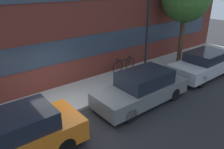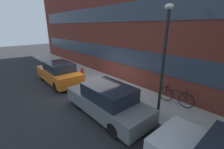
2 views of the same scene
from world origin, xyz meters
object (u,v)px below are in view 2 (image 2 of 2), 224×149
Objects in this scene: bicycle at (176,96)px; lamp_post at (164,53)px; parked_car_grey at (107,100)px; fire_hydrant at (82,72)px; parked_car_orange at (59,73)px.

lamp_post reaches higher than bicycle.
lamp_post is at bearing 87.60° from bicycle.
parked_car_grey is 3.08m from lamp_post.
bicycle reaches higher than fire_hydrant.
parked_car_orange reaches higher than fire_hydrant.
parked_car_grey is at bearing -139.32° from lamp_post.
parked_car_grey is 5.62× the size of fire_hydrant.
parked_car_grey is 0.97× the size of lamp_post.
bicycle is at bearing -156.45° from parked_car_orange.
fire_hydrant is (-4.91, 1.64, -0.20)m from parked_car_grey.
lamp_post is (0.03, -1.55, 2.32)m from bicycle.
bicycle is (6.84, 2.98, -0.19)m from parked_car_orange.
parked_car_grey is at bearing -180.00° from parked_car_orange.
fire_hydrant is at bearing -100.50° from parked_car_orange.
lamp_post reaches higher than parked_car_grey.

